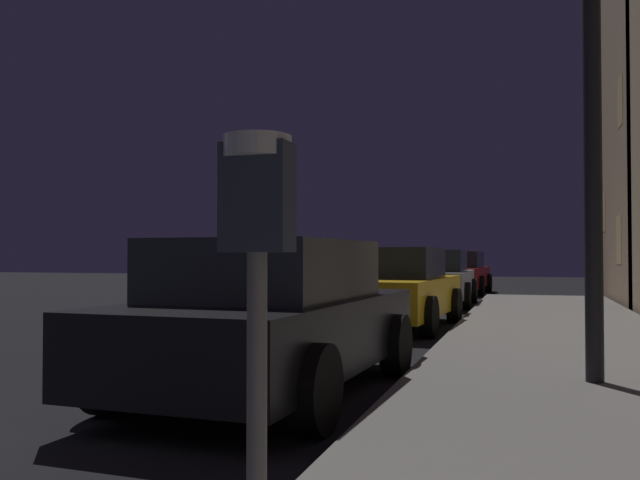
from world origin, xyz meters
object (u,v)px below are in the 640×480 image
(street_lamp, at_px, (591,17))
(parking_meter, at_px, (257,267))
(car_black, at_px, (272,317))
(car_yellow_cab, at_px, (394,289))
(car_silver, at_px, (434,278))
(car_red, at_px, (456,272))

(street_lamp, bearing_deg, parking_meter, -105.03)
(car_black, height_order, street_lamp, street_lamp)
(car_yellow_cab, bearing_deg, car_black, -90.02)
(parking_meter, bearing_deg, street_lamp, 74.97)
(car_silver, bearing_deg, parking_meter, -84.26)
(car_black, distance_m, car_red, 17.13)
(car_yellow_cab, bearing_deg, parking_meter, -81.19)
(car_silver, bearing_deg, street_lamp, -75.20)
(parking_meter, relative_size, street_lamp, 0.30)
(parking_meter, bearing_deg, car_black, 110.79)
(car_red, bearing_deg, car_yellow_cab, -90.00)
(car_yellow_cab, relative_size, street_lamp, 0.85)
(car_black, relative_size, car_yellow_cab, 0.98)
(parking_meter, relative_size, car_red, 0.35)
(parking_meter, height_order, car_red, parking_meter)
(car_red, bearing_deg, car_black, -90.00)
(parking_meter, height_order, car_silver, parking_meter)
(parking_meter, xyz_separation_m, car_red, (-1.57, 21.27, -0.54))
(car_silver, height_order, car_red, same)
(parking_meter, xyz_separation_m, car_silver, (-1.57, 15.61, -0.54))
(car_black, bearing_deg, street_lamp, 12.92)
(parking_meter, xyz_separation_m, car_black, (-1.57, 4.14, -0.54))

